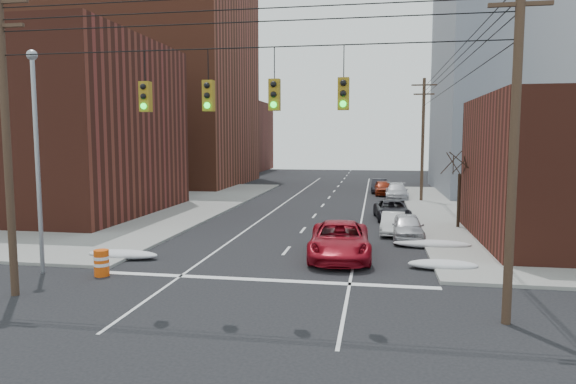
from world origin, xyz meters
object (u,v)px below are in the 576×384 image
at_px(parked_car_a, 407,227).
at_px(parked_car_c, 392,210).
at_px(lot_car_a, 128,199).
at_px(construction_barrel, 101,263).
at_px(parked_car_d, 397,191).
at_px(red_pickup, 340,240).
at_px(parked_car_e, 383,188).
at_px(lot_car_d, 95,197).
at_px(parked_car_f, 379,186).
at_px(lot_car_b, 157,192).
at_px(lot_car_c, 37,208).
at_px(parked_car_b, 393,223).

xyz_separation_m(parked_car_a, parked_car_c, (-0.65, 7.16, -0.05)).
relative_size(lot_car_a, construction_barrel, 3.76).
bearing_deg(lot_car_a, parked_car_d, -79.20).
bearing_deg(red_pickup, parked_car_e, 81.88).
bearing_deg(lot_car_d, lot_car_a, -103.13).
xyz_separation_m(parked_car_e, parked_car_f, (-0.35, 2.43, -0.02)).
bearing_deg(parked_car_d, lot_car_a, -153.31).
bearing_deg(lot_car_b, construction_barrel, -143.52).
height_order(parked_car_e, lot_car_b, parked_car_e).
bearing_deg(parked_car_d, parked_car_e, 110.33).
relative_size(lot_car_d, construction_barrel, 3.60).
height_order(parked_car_c, parked_car_d, parked_car_d).
xyz_separation_m(lot_car_d, construction_barrel, (11.80, -19.66, -0.26)).
distance_m(parked_car_c, lot_car_c, 24.90).
bearing_deg(parked_car_d, lot_car_c, -145.85).
distance_m(parked_car_e, lot_car_c, 31.54).
distance_m(parked_car_d, lot_car_d, 26.92).
height_order(lot_car_b, construction_barrel, lot_car_b).
height_order(parked_car_a, parked_car_e, parked_car_e).
relative_size(parked_car_e, lot_car_a, 1.04).
bearing_deg(parked_car_f, parked_car_a, -84.73).
xyz_separation_m(lot_car_a, construction_barrel, (8.53, -19.02, -0.27)).
relative_size(red_pickup, parked_car_f, 1.42).
height_order(parked_car_d, construction_barrel, parked_car_d).
bearing_deg(parked_car_f, construction_barrel, -105.93).
distance_m(parked_car_f, lot_car_d, 28.29).
relative_size(lot_car_b, lot_car_d, 1.17).
relative_size(parked_car_d, construction_barrel, 4.60).
height_order(parked_car_a, parked_car_d, parked_car_d).
height_order(parked_car_f, construction_barrel, parked_car_f).
bearing_deg(lot_car_b, parked_car_a, -107.16).
xyz_separation_m(parked_car_a, construction_barrel, (-13.00, -10.01, -0.16)).
xyz_separation_m(parked_car_c, construction_barrel, (-12.36, -17.17, -0.11)).
bearing_deg(construction_barrel, lot_car_c, 133.49).
bearing_deg(parked_car_e, parked_car_d, -74.40).
bearing_deg(parked_car_f, lot_car_a, -138.40).
distance_m(lot_car_c, lot_car_d, 6.85).
xyz_separation_m(lot_car_b, construction_barrel, (8.65, -24.87, -0.23)).
height_order(parked_car_f, lot_car_a, lot_car_a).
bearing_deg(construction_barrel, parked_car_c, 54.25).
bearing_deg(parked_car_b, parked_car_d, 91.27).
bearing_deg(parked_car_f, lot_car_c, -134.09).
distance_m(red_pickup, construction_barrel, 10.76).
distance_m(parked_car_a, parked_car_d, 19.72).
distance_m(parked_car_e, lot_car_b, 22.18).
relative_size(parked_car_d, lot_car_a, 1.22).
relative_size(parked_car_a, parked_car_d, 0.85).
distance_m(parked_car_b, parked_car_d, 18.02).
height_order(red_pickup, lot_car_a, red_pickup).
bearing_deg(parked_car_c, construction_barrel, -131.13).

